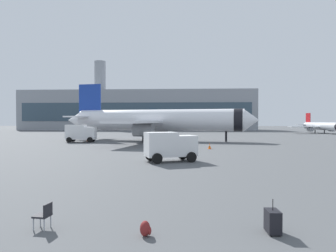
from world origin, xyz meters
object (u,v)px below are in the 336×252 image
object	(u,v)px
safety_cone_mid	(87,139)
traveller_backpack	(146,229)
airplane_taxiing	(322,126)
service_truck	(81,133)
gate_chair	(44,214)
airplane_at_gate	(157,120)
rolling_suitcase	(273,221)
safety_cone_near	(169,146)
safety_cone_far	(210,146)
cargo_van	(170,145)

from	to	relation	value
safety_cone_mid	traveller_backpack	distance (m)	45.59
airplane_taxiing	service_truck	bearing A→B (deg)	-146.36
airplane_taxiing	gate_chair	size ratio (longest dim) A/B	23.29
airplane_taxiing	service_truck	distance (m)	66.58
service_truck	gate_chair	size ratio (longest dim) A/B	5.80
airplane_at_gate	rolling_suitcase	size ratio (longest dim) A/B	32.39
safety_cone_near	rolling_suitcase	xyz separation A→B (m)	(4.85, -29.02, 0.01)
airplane_at_gate	safety_cone_near	world-z (taller)	airplane_at_gate
airplane_taxiing	safety_cone_mid	distance (m)	64.97
service_truck	rolling_suitcase	xyz separation A→B (m)	(20.20, -39.71, -1.22)
airplane_taxiing	service_truck	xyz separation A→B (m)	(-55.43, -36.88, -0.44)
traveller_backpack	service_truck	bearing A→B (deg)	111.91
safety_cone_near	service_truck	bearing A→B (deg)	145.12
safety_cone_far	rolling_suitcase	bearing A→B (deg)	-90.64
airplane_at_gate	gate_chair	bearing A→B (deg)	-89.53
gate_chair	traveller_backpack	bearing A→B (deg)	-7.11
airplane_at_gate	safety_cone_far	distance (m)	17.76
safety_cone_mid	safety_cone_far	world-z (taller)	safety_cone_far
airplane_taxiing	safety_cone_near	xyz separation A→B (m)	(-40.09, -47.58, -1.67)
service_truck	rolling_suitcase	distance (m)	44.57
service_truck	safety_cone_mid	xyz separation A→B (m)	(0.30, 2.55, -1.31)
airplane_at_gate	cargo_van	distance (m)	27.98
safety_cone_near	safety_cone_far	size ratio (longest dim) A/B	0.98
airplane_at_gate	gate_chair	xyz separation A→B (m)	(0.36, -44.34, -3.16)
airplane_at_gate	safety_cone_mid	world-z (taller)	airplane_at_gate
safety_cone_far	traveller_backpack	size ratio (longest dim) A/B	1.63
service_truck	traveller_backpack	distance (m)	43.34
airplane_at_gate	service_truck	xyz separation A→B (m)	(-12.36, -4.58, -2.05)
airplane_taxiing	rolling_suitcase	size ratio (longest dim) A/B	18.20
rolling_suitcase	traveller_backpack	size ratio (longest dim) A/B	2.29
traveller_backpack	safety_cone_far	bearing A→B (deg)	81.55
cargo_van	safety_cone_mid	world-z (taller)	cargo_van
cargo_van	safety_cone_mid	bearing A→B (deg)	121.61
service_truck	safety_cone_mid	world-z (taller)	service_truck
airplane_at_gate	airplane_taxiing	bearing A→B (deg)	36.87
service_truck	safety_cone_far	world-z (taller)	service_truck
safety_cone_near	gate_chair	bearing A→B (deg)	-95.15
service_truck	safety_cone_near	distance (m)	18.74
traveller_backpack	safety_cone_mid	bearing A→B (deg)	110.36
safety_cone_mid	traveller_backpack	world-z (taller)	safety_cone_mid
safety_cone_far	traveller_backpack	xyz separation A→B (m)	(-4.36, -29.33, -0.15)
cargo_van	airplane_at_gate	bearing A→B (deg)	97.65
safety_cone_near	rolling_suitcase	size ratio (longest dim) A/B	0.70
airplane_taxiing	safety_cone_near	world-z (taller)	airplane_taxiing
airplane_at_gate	safety_cone_near	xyz separation A→B (m)	(2.99, -15.28, -3.28)
service_truck	traveller_backpack	bearing A→B (deg)	-68.09
rolling_suitcase	traveller_backpack	distance (m)	4.06
safety_cone_near	rolling_suitcase	world-z (taller)	rolling_suitcase
airplane_taxiing	gate_chair	world-z (taller)	airplane_taxiing
safety_cone_near	gate_chair	distance (m)	29.18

